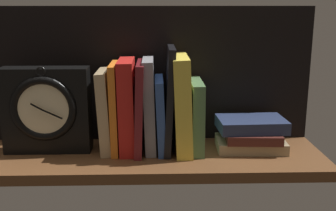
{
  "coord_description": "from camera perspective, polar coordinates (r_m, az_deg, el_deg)",
  "views": [
    {
      "loc": [
        1.59,
        -95.58,
        35.66
      ],
      "look_at": [
        4.53,
        3.03,
        11.3
      ],
      "focal_mm": 44.32,
      "sensor_mm": 36.0,
      "label": 1
    }
  ],
  "objects": [
    {
      "name": "ground_plane",
      "position": [
        1.02,
        -2.5,
        -7.26
      ],
      "size": [
        84.56,
        25.2,
        2.5
      ],
      "primitive_type": "cube",
      "color": "brown"
    },
    {
      "name": "back_panel",
      "position": [
        1.09,
        -2.53,
        4.29
      ],
      "size": [
        84.56,
        1.2,
        35.06
      ],
      "primitive_type": "cube",
      "color": "black",
      "rests_on": "ground_plane"
    },
    {
      "name": "book_tan_shortstories",
      "position": [
        1.03,
        -8.59,
        -0.76
      ],
      "size": [
        3.41,
        12.13,
        20.12
      ],
      "primitive_type": "cube",
      "rotation": [
        0.0,
        -0.04,
        0.0
      ],
      "color": "tan",
      "rests_on": "ground_plane"
    },
    {
      "name": "book_orange_pandolfini",
      "position": [
        1.02,
        -7.27,
        -0.29
      ],
      "size": [
        1.93,
        13.19,
        21.75
      ],
      "primitive_type": "cube",
      "rotation": [
        0.0,
        -0.01,
        0.0
      ],
      "color": "orange",
      "rests_on": "ground_plane"
    },
    {
      "name": "book_red_requiem",
      "position": [
        1.02,
        -5.61,
        -0.05
      ],
      "size": [
        4.02,
        13.72,
        22.6
      ],
      "primitive_type": "cube",
      "rotation": [
        0.0,
        -0.02,
        0.0
      ],
      "color": "red",
      "rests_on": "ground_plane"
    },
    {
      "name": "book_maroon_dawkins",
      "position": [
        1.02,
        -3.9,
        -0.18
      ],
      "size": [
        2.58,
        15.84,
        22.08
      ],
      "primitive_type": "cube",
      "rotation": [
        0.0,
        0.03,
        0.0
      ],
      "color": "maroon",
      "rests_on": "ground_plane"
    },
    {
      "name": "book_gray_chess",
      "position": [
        1.02,
        -2.49,
        0.01
      ],
      "size": [
        3.22,
        12.44,
        22.76
      ],
      "primitive_type": "cube",
      "rotation": [
        0.0,
        -0.03,
        0.0
      ],
      "color": "gray",
      "rests_on": "ground_plane"
    },
    {
      "name": "book_blue_modern",
      "position": [
        1.02,
        -1.04,
        -1.24
      ],
      "size": [
        2.68,
        13.97,
        18.13
      ],
      "primitive_type": "cube",
      "rotation": [
        0.0,
        -0.04,
        0.0
      ],
      "color": "#2D4C8E",
      "rests_on": "ground_plane"
    },
    {
      "name": "book_black_skeptic",
      "position": [
        1.01,
        0.14,
        0.83
      ],
      "size": [
        2.89,
        14.45,
        25.67
      ],
      "primitive_type": "cube",
      "rotation": [
        0.0,
        0.05,
        0.0
      ],
      "color": "black",
      "rests_on": "ground_plane"
    },
    {
      "name": "book_yellow_seinlanguage",
      "position": [
        1.02,
        1.86,
        0.24
      ],
      "size": [
        4.83,
        16.75,
        23.57
      ],
      "primitive_type": "cube",
      "rotation": [
        0.0,
        -0.04,
        0.0
      ],
      "color": "gold",
      "rests_on": "ground_plane"
    },
    {
      "name": "book_green_romantic",
      "position": [
        1.03,
        3.89,
        -1.4
      ],
      "size": [
        2.98,
        14.55,
        17.35
      ],
      "primitive_type": "cube",
      "rotation": [
        0.0,
        -0.01,
        0.0
      ],
      "color": "#476B44",
      "rests_on": "ground_plane"
    },
    {
      "name": "framed_clock",
      "position": [
        1.04,
        -16.41,
        -0.58
      ],
      "size": [
        20.87,
        7.23,
        21.52
      ],
      "color": "black",
      "rests_on": "ground_plane"
    },
    {
      "name": "book_stack_side",
      "position": [
        1.06,
        11.36,
        -3.86
      ],
      "size": [
        17.17,
        12.68,
        7.88
      ],
      "color": "#9E8966",
      "rests_on": "ground_plane"
    }
  ]
}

